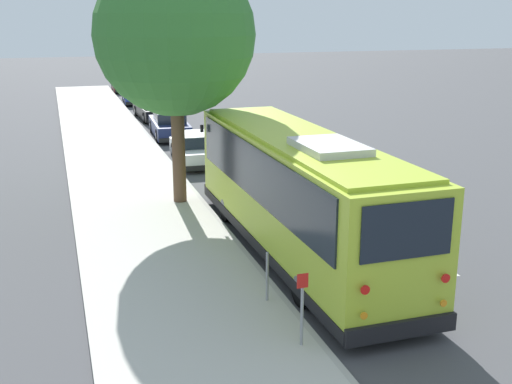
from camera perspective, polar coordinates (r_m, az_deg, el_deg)
The scene contains 14 objects.
ground_plane at distance 18.51m, azimuth 3.74°, elevation -3.98°, with size 160.00×160.00×0.00m, color #474749.
sidewalk_slab at distance 17.51m, azimuth -8.75°, elevation -5.06°, with size 80.00×4.16×0.15m, color beige.
curb_strip at distance 17.92m, azimuth -1.94°, elevation -4.38°, with size 80.00×0.14×0.15m, color #AAA69D.
shuttle_bus at distance 16.75m, azimuth 3.67°, elevation 0.36°, with size 11.04×2.67×3.37m.
parked_sedan_white at distance 27.43m, azimuth -5.39°, elevation 3.82°, with size 4.28×1.77×1.29m.
parked_sedan_navy at distance 33.37m, azimuth -7.70°, elevation 5.93°, with size 4.68×1.89×1.33m.
parked_sedan_black at distance 39.17m, azimuth -9.11°, elevation 7.29°, with size 4.67×1.91×1.29m.
parked_sedan_blue at distance 46.37m, azimuth -10.65°, elevation 8.53°, with size 4.46×1.94×1.32m.
parked_sedan_maroon at distance 53.48m, azimuth -11.69°, elevation 9.39°, with size 4.28×1.92×1.28m.
street_tree at distance 20.79m, azimuth -7.34°, elevation 14.64°, with size 5.06×5.06×8.68m.
sign_post_near at distance 12.19m, azimuth 4.11°, elevation -10.30°, with size 0.06×0.22×1.45m.
sign_post_far at distance 14.01m, azimuth 1.00°, elevation -7.51°, with size 0.06×0.06×1.12m.
lane_stripe_mid at distance 17.47m, azimuth 15.29°, elevation -5.75°, with size 2.40×0.14×0.01m, color silver.
lane_stripe_ahead at distance 22.45m, azimuth 7.10°, elevation -0.50°, with size 2.40×0.14×0.01m, color silver.
Camera 1 is at (-16.21, 6.39, 6.25)m, focal length 45.00 mm.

